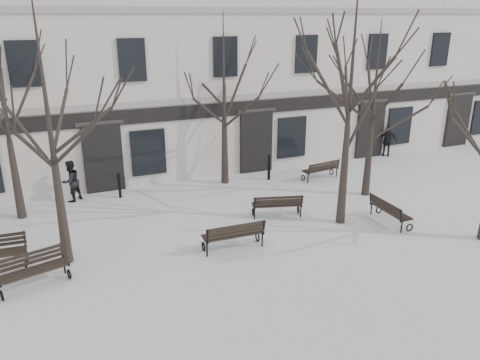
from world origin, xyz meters
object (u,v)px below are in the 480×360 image
bench_1 (234,234)px  bench_4 (321,169)px  tree_1 (46,99)px  bench_5 (389,210)px  bench_2 (277,204)px  bench_0 (32,269)px  tree_2 (352,72)px

bench_1 → bench_4: size_ratio=1.09×
tree_1 → bench_1: 6.78m
bench_5 → bench_2: bearing=61.0°
bench_1 → bench_5: size_ratio=1.11×
tree_1 → bench_1: tree_1 is taller
bench_5 → bench_0: bearing=88.9°
bench_2 → tree_1: bearing=19.9°
tree_1 → bench_2: (7.40, 0.56, -4.47)m
bench_4 → bench_5: 5.05m
bench_4 → bench_0: bearing=13.3°
bench_4 → tree_1: bearing=10.1°
tree_1 → bench_5: 11.87m
bench_1 → bench_2: bearing=-142.4°
tree_1 → bench_0: (-0.94, -1.08, -4.46)m
tree_1 → bench_1: (4.98, -1.22, -4.44)m
tree_2 → bench_1: size_ratio=4.30×
tree_1 → bench_1: size_ratio=4.00×
bench_1 → bench_2: bench_1 is taller
bench_2 → bench_5: (3.50, -1.98, -0.01)m
tree_1 → bench_0: size_ratio=4.06×
bench_0 → bench_5: (11.84, -0.34, -0.02)m
bench_2 → bench_4: bench_2 is taller
tree_2 → tree_1: bearing=175.6°
tree_1 → bench_2: 8.67m
tree_1 → bench_4: tree_1 is taller
tree_2 → bench_1: 6.51m
tree_2 → bench_0: (-10.27, -0.37, -4.84)m
bench_2 → tree_2: bearing=162.2°
bench_2 → bench_5: bearing=166.0°
tree_1 → tree_2: bearing=-4.4°
tree_1 → bench_5: bearing=-7.4°
bench_0 → bench_1: bench_1 is taller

